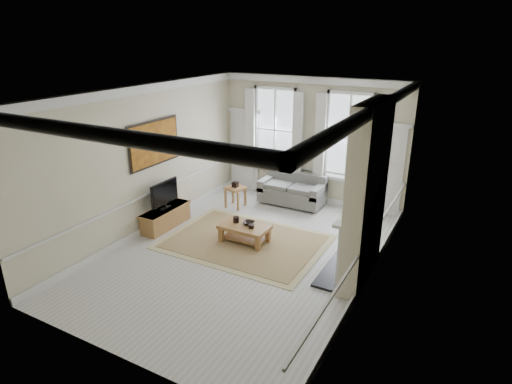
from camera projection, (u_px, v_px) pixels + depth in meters
The scene contains 23 objects.
floor at pixel (245, 253), 9.18m from camera, with size 7.20×7.20×0.00m, color #B7B5AD.
ceiling at pixel (243, 92), 7.99m from camera, with size 7.20×7.20×0.00m, color white.
back_wall at pixel (311, 141), 11.55m from camera, with size 5.20×5.20×0.00m, color beige.
left_wall at pixel (146, 161), 9.75m from camera, with size 7.20×7.20×0.00m, color beige.
right_wall at pixel (374, 201), 7.42m from camera, with size 7.20×7.20×0.00m, color beige.
window_left at pixel (275, 130), 11.91m from camera, with size 1.26×0.20×2.20m, color #B2BCC6, non-canonical shape.
window_right at pixel (349, 138), 10.97m from camera, with size 1.26×0.20×2.20m, color #B2BCC6, non-canonical shape.
door_left at pixel (245, 151), 12.63m from camera, with size 0.90×0.08×2.30m, color silver.
door_right at pixel (385, 171), 10.79m from camera, with size 0.90×0.08×2.30m, color silver.
painting at pixel (154, 143), 9.86m from camera, with size 0.05×1.66×1.06m, color #BD7E20.
chimney_breast at pixel (367, 195), 7.67m from camera, with size 0.35×1.70×3.38m, color beige.
hearth at pixel (338, 271), 8.44m from camera, with size 0.55×1.50×0.05m, color black.
fireplace at pixel (350, 241), 8.10m from camera, with size 0.21×1.45×1.33m.
mirror at pixel (356, 175), 7.64m from camera, with size 0.06×1.26×1.06m, color gold.
sofa at pixel (293, 191), 11.74m from camera, with size 1.74×0.85×0.84m.
side_table at pixel (235, 191), 11.46m from camera, with size 0.58×0.58×0.57m.
rug at pixel (245, 242), 9.65m from camera, with size 3.50×2.60×0.02m, color #9F8852.
coffee_table at pixel (245, 229), 9.54m from camera, with size 1.11×0.65×0.41m.
ceramic_pot_a at pixel (236, 220), 9.64m from camera, with size 0.14×0.14×0.14m, color black.
ceramic_pot_b at pixel (251, 226), 9.36m from camera, with size 0.12×0.12×0.09m, color black.
bowl at pixel (249, 223), 9.56m from camera, with size 0.26×0.26×0.06m, color black.
tv_stand at pixel (166, 218), 10.33m from camera, with size 0.44×1.36×0.49m, color olive.
tv at pixel (165, 193), 10.10m from camera, with size 0.08×0.90×0.68m.
Camera 1 is at (4.10, -7.04, 4.43)m, focal length 30.00 mm.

